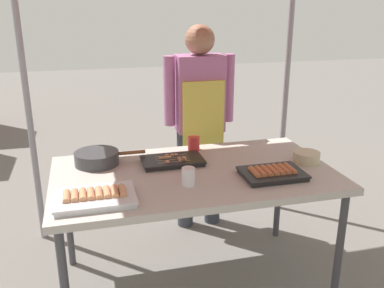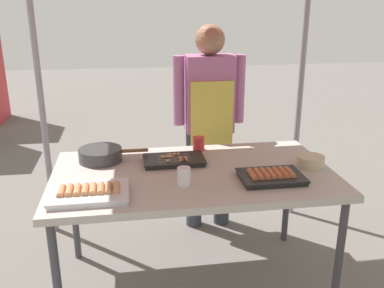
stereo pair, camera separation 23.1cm
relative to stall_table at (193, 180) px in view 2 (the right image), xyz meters
The scene contains 10 objects.
ground_plane 0.70m from the stall_table, ahead, with size 18.00×18.00×0.00m, color #66605B.
stall_table is the anchor object (origin of this frame).
tray_grilled_sausages 0.45m from the stall_table, 24.44° to the right, with size 0.34×0.25×0.05m.
tray_meat_skewers 0.19m from the stall_table, 121.62° to the left, with size 0.37×0.22×0.04m.
tray_pork_links 0.62m from the stall_table, 156.61° to the right, with size 0.39×0.28×0.05m.
cooking_wok 0.60m from the stall_table, 154.11° to the left, with size 0.42×0.26×0.08m.
condiment_bowl 0.70m from the stall_table, ahead, with size 0.16×0.16×0.06m, color #BFB28C.
drink_cup_near_edge 0.21m from the stall_table, 114.18° to the right, with size 0.07×0.07×0.10m, color white.
drink_cup_by_wok 0.38m from the stall_table, 75.68° to the left, with size 0.08×0.08×0.09m, color red.
vendor_woman 0.78m from the stall_table, 72.27° to the left, with size 0.52×0.22×1.53m.
Camera 2 is at (-0.35, -2.23, 1.68)m, focal length 39.85 mm.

